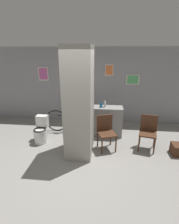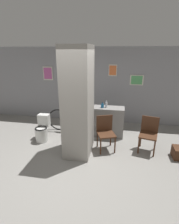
{
  "view_description": "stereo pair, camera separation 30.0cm",
  "coord_description": "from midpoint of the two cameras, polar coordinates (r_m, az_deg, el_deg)",
  "views": [
    {
      "loc": [
        0.68,
        -3.44,
        2.48
      ],
      "look_at": [
        0.22,
        0.86,
        0.95
      ],
      "focal_mm": 28.0,
      "sensor_mm": 36.0,
      "label": 1
    },
    {
      "loc": [
        0.98,
        -3.4,
        2.48
      ],
      "look_at": [
        0.22,
        0.86,
        0.95
      ],
      "focal_mm": 28.0,
      "sensor_mm": 36.0,
      "label": 2
    }
  ],
  "objects": [
    {
      "name": "toilet",
      "position": [
        5.2,
        -17.19,
        -6.09
      ],
      "size": [
        0.36,
        0.52,
        0.73
      ],
      "color": "silver",
      "rests_on": "ground_plane"
    },
    {
      "name": "chair_by_doorway",
      "position": [
        4.77,
        16.88,
        -5.9
      ],
      "size": [
        0.51,
        0.51,
        0.9
      ],
      "rotation": [
        0.0,
        0.0,
        -0.23
      ],
      "color": "#422616",
      "rests_on": "ground_plane"
    },
    {
      "name": "bottle_tall",
      "position": [
        5.15,
        3.4,
        2.63
      ],
      "size": [
        0.06,
        0.06,
        0.25
      ],
      "color": "silver",
      "rests_on": "counter_shelf"
    },
    {
      "name": "counter_shelf",
      "position": [
        5.33,
        2.38,
        -2.94
      ],
      "size": [
        1.23,
        0.44,
        0.9
      ],
      "color": "gray",
      "rests_on": "ground_plane"
    },
    {
      "name": "bicycle",
      "position": [
        5.56,
        -7.09,
        -2.89
      ],
      "size": [
        1.76,
        0.42,
        0.78
      ],
      "color": "black",
      "rests_on": "ground_plane"
    },
    {
      "name": "chair_near_pillar",
      "position": [
        4.58,
        3.5,
        -6.14
      ],
      "size": [
        0.55,
        0.55,
        0.9
      ],
      "rotation": [
        0.0,
        0.0,
        0.36
      ],
      "color": "#422616",
      "rests_on": "ground_plane"
    },
    {
      "name": "pillar_center",
      "position": [
        4.13,
        -5.46,
        2.81
      ],
      "size": [
        0.65,
        0.91,
        2.6
      ],
      "color": "gray",
      "rests_on": "ground_plane"
    },
    {
      "name": "floor_crate",
      "position": [
        4.93,
        25.59,
        -11.01
      ],
      "size": [
        0.34,
        0.34,
        0.27
      ],
      "color": "#422616",
      "rests_on": "ground_plane"
    },
    {
      "name": "wall_back",
      "position": [
        6.22,
        -1.66,
        8.6
      ],
      "size": [
        8.0,
        0.09,
        2.6
      ],
      "color": "gray",
      "rests_on": "ground_plane"
    },
    {
      "name": "bottle_short",
      "position": [
        5.12,
        2.11,
        2.23
      ],
      "size": [
        0.08,
        0.08,
        0.19
      ],
      "color": "#19598C",
      "rests_on": "counter_shelf"
    },
    {
      "name": "ground_plane",
      "position": [
        4.31,
        -6.36,
        -15.82
      ],
      "size": [
        14.0,
        14.0,
        0.0
      ],
      "primitive_type": "plane",
      "color": "gray"
    }
  ]
}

